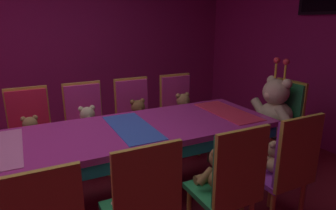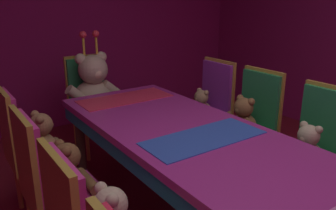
# 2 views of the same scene
# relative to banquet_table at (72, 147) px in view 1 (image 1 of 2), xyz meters

# --- Properties ---
(wall_left) EXTENTS (0.12, 6.40, 2.80)m
(wall_left) POSITION_rel_banquet_table_xyz_m (-2.60, 0.00, 0.74)
(wall_left) COLOR #8C1959
(wall_left) RESTS_ON ground_plane
(banquet_table) EXTENTS (0.90, 3.57, 0.75)m
(banquet_table) POSITION_rel_banquet_table_xyz_m (0.00, 0.00, 0.00)
(banquet_table) COLOR #B22D8C
(banquet_table) RESTS_ON ground_plane
(chair_left_2) EXTENTS (0.42, 0.41, 0.98)m
(chair_left_2) POSITION_rel_banquet_table_xyz_m (-0.88, -0.28, -0.06)
(chair_left_2) COLOR red
(chair_left_2) RESTS_ON ground_plane
(teddy_left_2) EXTENTS (0.23, 0.30, 0.28)m
(teddy_left_2) POSITION_rel_banquet_table_xyz_m (-0.73, -0.28, -0.08)
(teddy_left_2) COLOR #9E7247
(teddy_left_2) RESTS_ON chair_left_2
(chair_left_3) EXTENTS (0.42, 0.41, 0.98)m
(chair_left_3) POSITION_rel_banquet_table_xyz_m (-0.88, 0.27, -0.06)
(chair_left_3) COLOR #CC338C
(chair_left_3) RESTS_ON ground_plane
(teddy_left_3) EXTENTS (0.26, 0.33, 0.31)m
(teddy_left_3) POSITION_rel_banquet_table_xyz_m (-0.73, 0.27, -0.07)
(teddy_left_3) COLOR beige
(teddy_left_3) RESTS_ON chair_left_3
(chair_left_4) EXTENTS (0.42, 0.41, 0.98)m
(chair_left_4) POSITION_rel_banquet_table_xyz_m (-0.88, 0.84, -0.06)
(chair_left_4) COLOR #CC338C
(chair_left_4) RESTS_ON ground_plane
(teddy_left_4) EXTENTS (0.26, 0.34, 0.32)m
(teddy_left_4) POSITION_rel_banquet_table_xyz_m (-0.73, 0.84, -0.06)
(teddy_left_4) COLOR brown
(teddy_left_4) RESTS_ON chair_left_4
(chair_left_5) EXTENTS (0.42, 0.41, 0.98)m
(chair_left_5) POSITION_rel_banquet_table_xyz_m (-0.86, 1.42, -0.06)
(chair_left_5) COLOR #CC338C
(chair_left_5) RESTS_ON ground_plane
(teddy_left_5) EXTENTS (0.27, 0.35, 0.33)m
(teddy_left_5) POSITION_rel_banquet_table_xyz_m (-0.72, 1.42, -0.06)
(teddy_left_5) COLOR #9E7247
(teddy_left_5) RESTS_ON chair_left_5
(chair_right_3) EXTENTS (0.42, 0.41, 0.98)m
(chair_right_3) POSITION_rel_banquet_table_xyz_m (0.85, 0.26, -0.06)
(chair_right_3) COLOR #268C4C
(chair_right_3) RESTS_ON ground_plane
(teddy_right_3) EXTENTS (0.24, 0.31, 0.29)m
(teddy_right_3) POSITION_rel_banquet_table_xyz_m (0.71, 0.26, -0.07)
(teddy_right_3) COLOR beige
(teddy_right_3) RESTS_ON chair_right_3
(chair_right_4) EXTENTS (0.42, 0.41, 0.98)m
(chair_right_4) POSITION_rel_banquet_table_xyz_m (0.89, 0.89, -0.06)
(chair_right_4) COLOR #268C4C
(chair_right_4) RESTS_ON ground_plane
(teddy_right_4) EXTENTS (0.27, 0.34, 0.32)m
(teddy_right_4) POSITION_rel_banquet_table_xyz_m (0.74, 0.89, -0.06)
(teddy_right_4) COLOR olive
(teddy_right_4) RESTS_ON chair_right_4
(chair_right_5) EXTENTS (0.42, 0.41, 0.98)m
(chair_right_5) POSITION_rel_banquet_table_xyz_m (0.88, 1.42, -0.06)
(chair_right_5) COLOR purple
(chair_right_5) RESTS_ON ground_plane
(teddy_right_5) EXTENTS (0.22, 0.29, 0.27)m
(teddy_right_5) POSITION_rel_banquet_table_xyz_m (0.74, 1.42, -0.08)
(teddy_right_5) COLOR tan
(teddy_right_5) RESTS_ON chair_right_5
(throne_chair) EXTENTS (0.41, 0.42, 0.98)m
(throne_chair) POSITION_rel_banquet_table_xyz_m (0.00, 2.33, -0.06)
(throne_chair) COLOR #268C4C
(throne_chair) RESTS_ON ground_plane
(king_teddy_bear) EXTENTS (0.61, 0.47, 0.79)m
(king_teddy_bear) POSITION_rel_banquet_table_xyz_m (0.00, 2.17, 0.05)
(king_teddy_bear) COLOR beige
(king_teddy_bear) RESTS_ON throne_chair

